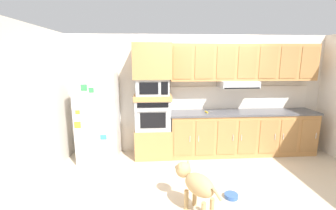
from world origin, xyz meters
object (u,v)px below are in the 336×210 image
(microwave, at_px, (153,87))
(dog_food_bowl, at_px, (231,196))
(built_in_oven, at_px, (153,114))
(dog, at_px, (195,183))
(screwdriver, at_px, (207,112))
(refrigerator, at_px, (98,117))

(microwave, bearing_deg, dog_food_bowl, -54.88)
(built_in_oven, relative_size, dog, 0.89)
(built_in_oven, bearing_deg, screwdriver, -2.25)
(microwave, relative_size, dog_food_bowl, 3.22)
(dog_food_bowl, bearing_deg, built_in_oven, 125.12)
(dog, bearing_deg, dog_food_bowl, -98.99)
(built_in_oven, height_order, dog_food_bowl, built_in_oven)
(dog_food_bowl, bearing_deg, refrigerator, 145.19)
(screwdriver, relative_size, dog_food_bowl, 0.75)
(screwdriver, bearing_deg, refrigerator, -179.37)
(refrigerator, relative_size, microwave, 2.73)
(refrigerator, bearing_deg, dog, -47.69)
(dog_food_bowl, bearing_deg, microwave, 125.12)
(microwave, xyz_separation_m, screwdriver, (1.11, -0.04, -0.53))
(microwave, distance_m, screwdriver, 1.23)
(dog, bearing_deg, built_in_oven, -15.17)
(built_in_oven, bearing_deg, refrigerator, -176.42)
(dog, relative_size, dog_food_bowl, 3.92)
(refrigerator, distance_m, dog_food_bowl, 2.82)
(refrigerator, distance_m, screwdriver, 2.19)
(dog, bearing_deg, refrigerator, 10.88)
(refrigerator, distance_m, dog, 2.45)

